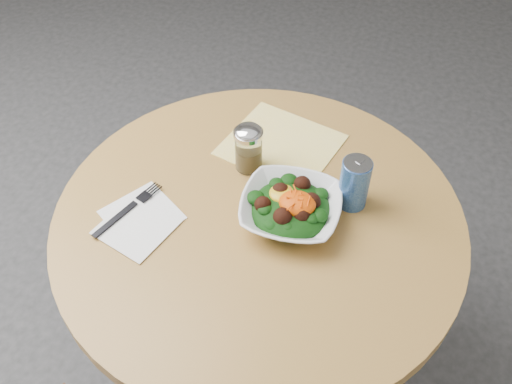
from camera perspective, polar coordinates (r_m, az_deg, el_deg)
ground at (r=1.88m, az=0.19°, el=-17.30°), size 6.00×6.00×0.00m
table at (r=1.40m, az=0.24°, el=-7.53°), size 0.90×0.90×0.75m
cloth_napkin at (r=1.40m, az=2.51°, el=4.74°), size 0.30×0.29×0.00m
paper_napkins at (r=1.26m, az=-11.58°, el=-2.81°), size 0.20×0.22×0.00m
salad_bowl at (r=1.22m, az=3.49°, el=-1.62°), size 0.23×0.23×0.08m
fork at (r=1.28m, az=-12.51°, el=-1.57°), size 0.08×0.19×0.00m
spice_shaker at (r=1.31m, az=-0.75°, el=4.41°), size 0.07×0.07×0.12m
beverage_can at (r=1.24m, az=9.81°, el=0.89°), size 0.07×0.07×0.13m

